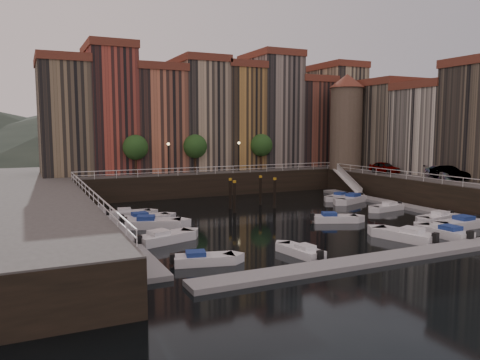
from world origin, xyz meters
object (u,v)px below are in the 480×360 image
gangway (348,180)px  mooring_pilings (250,194)px  boat_left_2 (152,223)px  boat_left_0 (202,259)px  car_b (451,174)px  car_c (442,173)px  car_a (384,168)px  corner_tower (346,120)px  boat_left_1 (164,238)px

gangway → mooring_pilings: bearing=-165.5°
gangway → boat_left_2: size_ratio=1.55×
boat_left_0 → car_b: car_b is taller
mooring_pilings → car_c: car_c is taller
boat_left_0 → car_a: (32.92, 19.23, 3.41)m
car_a → car_c: bearing=-84.1°
boat_left_0 → boat_left_2: boat_left_2 is taller
boat_left_2 → car_c: (34.58, -1.47, 3.32)m
corner_tower → car_a: size_ratio=3.15×
car_b → car_c: 1.59m
corner_tower → boat_left_2: corner_tower is taller
corner_tower → boat_left_0: bearing=-140.3°
gangway → boat_left_2: bearing=-161.8°
boat_left_1 → car_a: 35.96m
boat_left_1 → car_b: car_b is taller
boat_left_1 → car_a: car_a is taller
corner_tower → mooring_pilings: 23.48m
gangway → car_c: bearing=-66.6°
gangway → car_c: 12.40m
boat_left_0 → boat_left_2: (-0.14, 12.71, 0.08)m
corner_tower → boat_left_1: corner_tower is taller
mooring_pilings → car_b: car_b is taller
gangway → mooring_pilings: gangway is taller
car_a → boat_left_2: bearing=-173.6°
boat_left_0 → boat_left_1: 6.87m
boat_left_2 → car_b: 34.62m
gangway → boat_left_1: bearing=-152.6°
corner_tower → gangway: 9.86m
car_a → boat_left_1: bearing=-164.5°
corner_tower → car_b: 18.55m
mooring_pilings → car_b: bearing=-21.2°
corner_tower → mooring_pilings: (-19.96, -8.92, -8.54)m
corner_tower → boat_left_1: 40.00m
mooring_pilings → car_b: size_ratio=1.16×
car_b → car_c: size_ratio=0.98×
boat_left_2 → car_a: size_ratio=1.23×
boat_left_1 → boat_left_2: (0.52, 5.87, 0.02)m
boat_left_1 → corner_tower: bearing=14.0°
mooring_pilings → boat_left_2: size_ratio=1.05×
gangway → car_a: car_a is taller
mooring_pilings → car_a: (20.42, 1.15, 2.10)m
car_a → car_b: (1.26, -9.56, 0.06)m
mooring_pilings → boat_left_0: mooring_pilings is taller
boat_left_0 → boat_left_2: size_ratio=0.82×
boat_left_1 → car_a: size_ratio=1.16×
gangway → boat_left_0: (-29.56, -22.50, -1.59)m
corner_tower → car_a: 10.11m
gangway → car_a: (3.36, -3.27, 1.83)m
car_a → car_c: size_ratio=0.88×
mooring_pilings → boat_left_2: bearing=-157.0°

